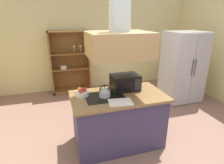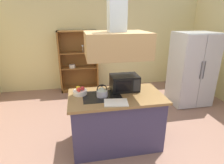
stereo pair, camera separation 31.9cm
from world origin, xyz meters
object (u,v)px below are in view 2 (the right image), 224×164
(dish_cabinet, at_px, (79,65))
(cutting_board, at_px, (116,103))
(kettle, at_px, (102,91))
(fruit_bowl, at_px, (80,92))
(microwave, at_px, (124,83))
(refrigerator, at_px, (192,69))

(dish_cabinet, height_order, cutting_board, dish_cabinet)
(kettle, bearing_deg, fruit_bowl, 157.27)
(microwave, bearing_deg, cutting_board, -117.61)
(refrigerator, height_order, kettle, refrigerator)
(refrigerator, height_order, cutting_board, refrigerator)
(kettle, bearing_deg, refrigerator, 27.56)
(microwave, bearing_deg, fruit_bowl, -175.57)
(kettle, bearing_deg, cutting_board, -59.25)
(kettle, height_order, fruit_bowl, kettle)
(kettle, xyz_separation_m, fruit_bowl, (-0.34, 0.14, -0.03))
(refrigerator, bearing_deg, fruit_bowl, -157.97)
(dish_cabinet, relative_size, microwave, 3.75)
(refrigerator, xyz_separation_m, microwave, (-1.95, -1.03, 0.16))
(dish_cabinet, relative_size, kettle, 8.78)
(refrigerator, distance_m, kettle, 2.67)
(kettle, bearing_deg, dish_cabinet, 96.70)
(dish_cabinet, xyz_separation_m, microwave, (0.72, -2.46, 0.27))
(dish_cabinet, bearing_deg, cutting_board, -80.79)
(refrigerator, relative_size, dish_cabinet, 1.01)
(cutting_board, distance_m, fruit_bowl, 0.65)
(kettle, relative_size, microwave, 0.43)
(refrigerator, relative_size, fruit_bowl, 7.92)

